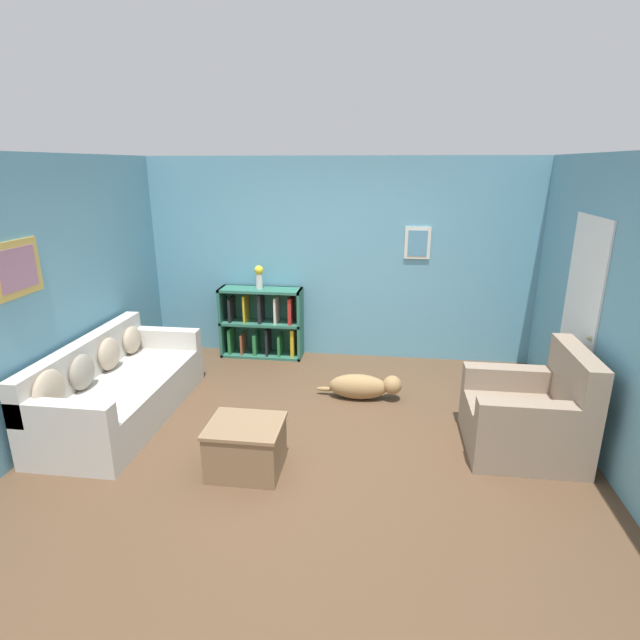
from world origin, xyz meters
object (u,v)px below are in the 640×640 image
couch (117,390)px  bookshelf (263,323)px  recliner_chair (530,416)px  coffee_table (246,446)px  vase (259,276)px  dog (363,386)px

couch → bookshelf: bookshelf is taller
bookshelf → recliner_chair: bearing=-34.0°
coffee_table → bookshelf: bearing=100.7°
recliner_chair → vase: bearing=146.5°
dog → recliner_chair: bearing=-28.5°
couch → recliner_chair: recliner_chair is taller
coffee_table → vase: size_ratio=2.02×
recliner_chair → coffee_table: 2.54m
couch → vase: (1.04, 1.88, 0.81)m
coffee_table → dog: 1.75m
bookshelf → vase: size_ratio=3.57×
couch → vase: bearing=61.2°
recliner_chair → bookshelf: bearing=146.0°
recliner_chair → dog: 1.76m
couch → coffee_table: couch is taller
recliner_chair → coffee_table: bearing=-165.0°
dog → coffee_table: bearing=-121.6°
bookshelf → recliner_chair: (2.95, -1.99, -0.11)m
couch → recliner_chair: 4.01m
bookshelf → dog: 1.85m
bookshelf → vase: (-0.02, -0.02, 0.66)m
bookshelf → dog: size_ratio=1.15×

